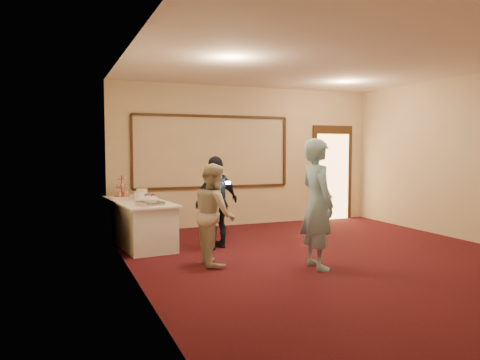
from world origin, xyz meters
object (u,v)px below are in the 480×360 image
Objects in this scene: buffet_table at (139,222)px; tart at (152,201)px; pavlova_tray at (150,201)px; guest at (217,202)px; man at (317,204)px; woman at (214,214)px; plate_stack_a at (139,196)px; plate_stack_b at (142,194)px; cupcake_stand at (122,188)px.

tart is (0.16, -0.39, 0.41)m from buffet_table.
guest is at bearing -2.69° from pavlova_tray.
buffet_table is at bearing -59.07° from guest.
pavlova_tray is at bearing 50.61° from man.
guest reaches higher than woman.
plate_stack_a is 0.90× the size of plate_stack_b.
plate_stack_a is at bearing 92.72° from pavlova_tray.
plate_stack_b is 2.24m from woman.
tart is at bearing -46.82° from guest.
cupcake_stand is 2.33× the size of plate_stack_a.
buffet_table is 0.88m from pavlova_tray.
woman is (-1.26, 0.76, -0.18)m from man.
plate_stack_b is at bearing -72.36° from guest.
cupcake_stand is 1.71× the size of tart.
woman is at bearing 61.65° from man.
plate_stack_a is 0.13× the size of woman.
plate_stack_a is at bearing -109.90° from plate_stack_b.
guest is at bearing 29.45° from man.
tart is at bearing -87.09° from plate_stack_b.
cupcake_stand reaches higher than buffet_table.
man reaches higher than cupcake_stand.
plate_stack_a is at bearing -77.11° from cupcake_stand.
cupcake_stand reaches higher than plate_stack_a.
cupcake_stand is at bearing 104.63° from tart.
plate_stack_b is 0.74m from tart.
guest is (1.16, -0.80, 0.39)m from buffet_table.
buffet_table is 1.46m from guest.
plate_stack_b is 0.13× the size of guest.
pavlova_tray is at bearing -85.93° from buffet_table.
man is at bearing 92.15° from guest.
buffet_table is 3.30m from man.
pavlova_tray reaches higher than buffet_table.
woman is (0.62, -1.40, -0.06)m from tart.
plate_stack_b is at bearing 36.31° from man.
woman reaches higher than cupcake_stand.
man reaches higher than pavlova_tray.
buffet_table is 10.73× the size of plate_stack_b.
man reaches higher than plate_stack_a.
man is at bearing -56.43° from plate_stack_b.
pavlova_tray is at bearing -82.14° from cupcake_stand.
buffet_table is at bearing -103.71° from plate_stack_a.
tart reaches higher than buffet_table.
buffet_table is at bearing 112.08° from tart.
man is (2.03, -2.60, 0.06)m from plate_stack_a.
plate_stack_a is at bearing 26.69° from woman.
plate_stack_b is (0.07, 1.10, 0.01)m from pavlova_tray.
plate_stack_a is 3.30m from man.
buffet_table is at bearing -108.86° from plate_stack_b.
woman is 1.06m from guest.
woman is (0.73, -1.04, -0.11)m from pavlova_tray.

